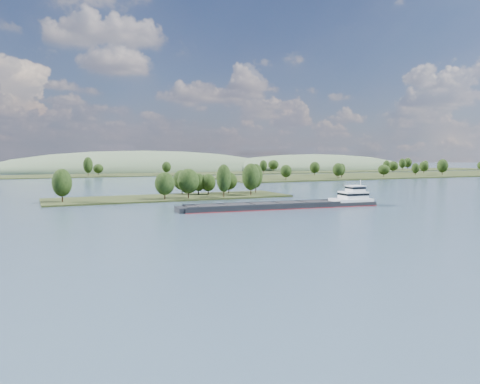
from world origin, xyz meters
name	(u,v)px	position (x,y,z in m)	size (l,w,h in m)	color
ground	(226,215)	(0.00, 120.00, 0.00)	(1800.00, 1800.00, 0.00)	#394D62
tree_island	(186,187)	(6.49, 178.71, 4.35)	(100.00, 30.09, 14.97)	black
right_bank	(396,174)	(231.38, 299.60, 0.99)	(320.00, 90.00, 14.96)	black
back_shoreline	(111,175)	(9.90, 399.70, 0.75)	(900.00, 60.00, 16.58)	black
hill_east	(313,169)	(260.00, 470.00, 0.00)	(260.00, 140.00, 36.00)	#455B3E
hill_west	(143,171)	(60.00, 500.00, 0.00)	(320.00, 160.00, 44.00)	#455B3E
cargo_barge	(294,204)	(29.32, 129.50, 1.22)	(71.84, 14.54, 9.65)	black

